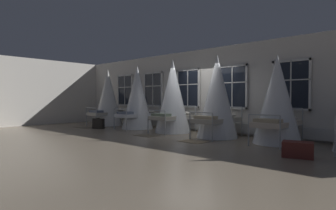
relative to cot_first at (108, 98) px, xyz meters
name	(u,v)px	position (x,y,z in m)	size (l,w,h in m)	color
ground	(191,135)	(5.19, -0.08, -1.34)	(30.05, 30.05, 0.00)	gray
back_wall_with_windows	(210,90)	(5.19, 1.17, 0.31)	(16.03, 0.10, 3.29)	silver
end_wall_left	(40,92)	(-2.82, -2.09, 0.31)	(0.10, 7.41, 3.29)	silver
window_bank	(209,107)	(5.19, 1.05, -0.37)	(11.57, 0.10, 2.48)	black
cot_first	(108,98)	(0.00, 0.00, 0.00)	(1.38, 1.90, 2.76)	#9EA3A8
cot_second	(137,98)	(2.12, 0.05, 0.00)	(1.38, 1.92, 2.76)	#9EA3A8
cot_third	(173,97)	(4.21, 0.04, 0.04)	(1.38, 1.92, 2.84)	#9EA3A8
cot_fourth	(217,97)	(6.27, -0.02, 0.02)	(1.38, 1.90, 2.80)	#9EA3A8
cot_fifth	(277,100)	(8.26, 0.05, -0.08)	(1.38, 1.90, 2.60)	#9EA3A8
rug_first	(84,127)	(0.01, -1.32, -1.33)	(0.80, 0.56, 0.01)	brown
rug_third	(146,135)	(4.16, -1.32, -1.33)	(0.80, 0.56, 0.01)	brown
rug_fourth	(193,141)	(6.23, -1.32, -1.33)	(0.80, 0.56, 0.01)	#8E7A5B
suitcase_dark	(98,124)	(0.95, -1.18, -1.11)	(0.59, 0.30, 0.47)	black
travel_trunk	(298,150)	(9.34, -1.56, -1.16)	(0.64, 0.40, 0.35)	#5B231E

